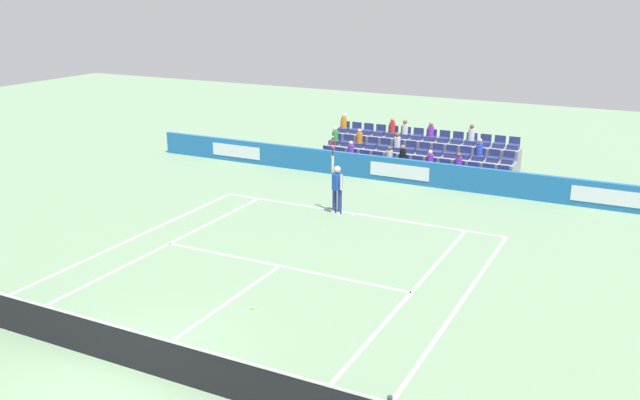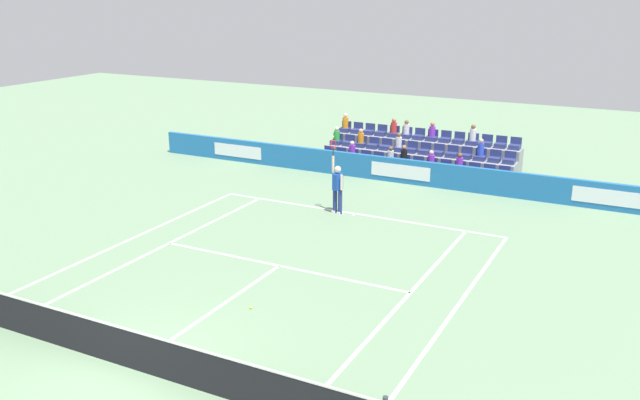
# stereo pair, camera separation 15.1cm
# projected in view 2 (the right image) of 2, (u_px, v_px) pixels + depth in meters

# --- Properties ---
(ground_plane) EXTENTS (80.00, 80.00, 0.00)m
(ground_plane) POSITION_uv_depth(u_px,v_px,m) (130.00, 368.00, 14.79)
(ground_plane) COLOR gray
(line_baseline) EXTENTS (10.97, 0.10, 0.01)m
(line_baseline) POSITION_uv_depth(u_px,v_px,m) (355.00, 214.00, 24.89)
(line_baseline) COLOR white
(line_baseline) RESTS_ON ground
(line_service) EXTENTS (8.23, 0.10, 0.01)m
(line_service) POSITION_uv_depth(u_px,v_px,m) (279.00, 266.00, 20.22)
(line_service) COLOR white
(line_service) RESTS_ON ground
(line_centre_service) EXTENTS (0.10, 6.40, 0.01)m
(line_centre_service) POSITION_uv_depth(u_px,v_px,m) (216.00, 309.00, 17.51)
(line_centre_service) COLOR white
(line_centre_service) RESTS_ON ground
(line_singles_sideline_left) EXTENTS (0.10, 11.89, 0.01)m
(line_singles_sideline_left) POSITION_uv_depth(u_px,v_px,m) (160.00, 248.00, 21.63)
(line_singles_sideline_left) COLOR white
(line_singles_sideline_left) RESTS_ON ground
(line_singles_sideline_right) EXTENTS (0.10, 11.89, 0.01)m
(line_singles_sideline_right) POSITION_uv_depth(u_px,v_px,m) (404.00, 299.00, 18.04)
(line_singles_sideline_right) COLOR white
(line_singles_sideline_right) RESTS_ON ground
(line_doubles_sideline_left) EXTENTS (0.10, 11.89, 0.01)m
(line_doubles_sideline_left) POSITION_uv_depth(u_px,v_px,m) (127.00, 241.00, 22.23)
(line_doubles_sideline_left) COLOR white
(line_doubles_sideline_left) RESTS_ON ground
(line_doubles_sideline_right) EXTENTS (0.10, 11.89, 0.01)m
(line_doubles_sideline_right) POSITION_uv_depth(u_px,v_px,m) (455.00, 310.00, 17.45)
(line_doubles_sideline_right) COLOR white
(line_doubles_sideline_right) RESTS_ON ground
(line_centre_mark) EXTENTS (0.10, 0.20, 0.01)m
(line_centre_mark) POSITION_uv_depth(u_px,v_px,m) (354.00, 214.00, 24.80)
(line_centre_mark) COLOR white
(line_centre_mark) RESTS_ON ground
(sponsor_barrier) EXTENTS (24.56, 0.22, 1.04)m
(sponsor_barrier) POSITION_uv_depth(u_px,v_px,m) (401.00, 171.00, 28.71)
(sponsor_barrier) COLOR #1E66AD
(sponsor_barrier) RESTS_ON ground
(tennis_net) EXTENTS (11.97, 0.10, 1.07)m
(tennis_net) POSITION_uv_depth(u_px,v_px,m) (128.00, 348.00, 14.64)
(tennis_net) COLOR #33383D
(tennis_net) RESTS_ON ground
(tennis_player) EXTENTS (0.51, 0.41, 2.85)m
(tennis_player) POSITION_uv_depth(u_px,v_px,m) (337.00, 187.00, 24.67)
(tennis_player) COLOR navy
(tennis_player) RESTS_ON ground
(stadium_stand) EXTENTS (8.68, 2.85, 2.17)m
(stadium_stand) POSITION_uv_depth(u_px,v_px,m) (419.00, 158.00, 30.67)
(stadium_stand) COLOR gray
(stadium_stand) RESTS_ON ground
(loose_tennis_ball) EXTENTS (0.07, 0.07, 0.07)m
(loose_tennis_ball) POSITION_uv_depth(u_px,v_px,m) (251.00, 308.00, 17.50)
(loose_tennis_ball) COLOR #D1E533
(loose_tennis_ball) RESTS_ON ground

